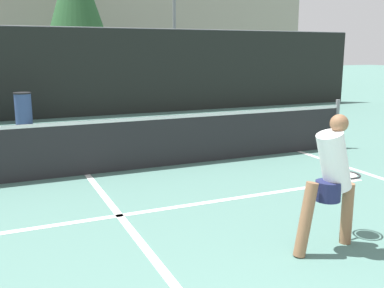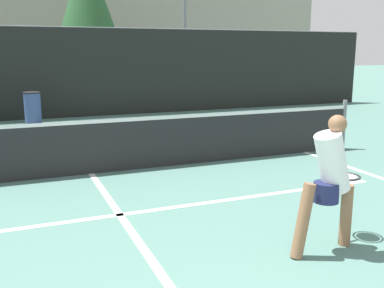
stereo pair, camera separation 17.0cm
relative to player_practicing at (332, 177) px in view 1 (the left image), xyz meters
name	(u,v)px [view 1 (the left image)]	position (x,y,z in m)	size (l,w,h in m)	color
court_service_line	(120,215)	(-1.84, 1.88, -0.80)	(8.25, 0.10, 0.01)	white
court_center_mark	(135,236)	(-1.84, 1.16, -0.80)	(0.10, 5.78, 0.01)	white
net	(86,146)	(-1.84, 4.05, -0.29)	(11.09, 0.09, 1.07)	slate
fence_back	(40,73)	(-1.84, 11.13, 0.62)	(24.00, 0.06, 2.85)	black
player_practicing	(332,177)	(0.00, 0.00, 0.00)	(1.11, 0.61, 1.48)	#8C6042
trash_bin	(23,109)	(-2.46, 10.13, -0.33)	(0.49, 0.49, 0.94)	#384C7F
building_far	(15,33)	(-1.84, 23.49, 2.22)	(36.00, 2.40, 6.05)	gray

